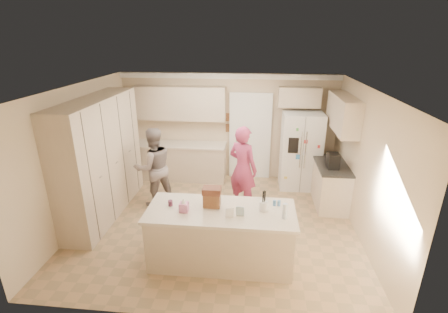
# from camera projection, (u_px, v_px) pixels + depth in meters

# --- Properties ---
(floor) EXTENTS (5.20, 4.60, 0.02)m
(floor) POSITION_uv_depth(u_px,v_px,m) (217.00, 223.00, 6.33)
(floor) COLOR tan
(floor) RESTS_ON ground
(ceiling) EXTENTS (5.20, 4.60, 0.02)m
(ceiling) POSITION_uv_depth(u_px,v_px,m) (216.00, 87.00, 5.40)
(ceiling) COLOR white
(ceiling) RESTS_ON wall_back
(wall_back) EXTENTS (5.20, 0.02, 2.60)m
(wall_back) POSITION_uv_depth(u_px,v_px,m) (228.00, 127.00, 8.02)
(wall_back) COLOR beige
(wall_back) RESTS_ON ground
(wall_front) EXTENTS (5.20, 0.02, 2.60)m
(wall_front) POSITION_uv_depth(u_px,v_px,m) (192.00, 233.00, 3.72)
(wall_front) COLOR beige
(wall_front) RESTS_ON ground
(wall_left) EXTENTS (0.02, 4.60, 2.60)m
(wall_left) POSITION_uv_depth(u_px,v_px,m) (79.00, 155.00, 6.11)
(wall_left) COLOR beige
(wall_left) RESTS_ON ground
(wall_right) EXTENTS (0.02, 4.60, 2.60)m
(wall_right) POSITION_uv_depth(u_px,v_px,m) (366.00, 166.00, 5.62)
(wall_right) COLOR beige
(wall_right) RESTS_ON ground
(crown_back) EXTENTS (5.20, 0.08, 0.12)m
(crown_back) POSITION_uv_depth(u_px,v_px,m) (228.00, 76.00, 7.53)
(crown_back) COLOR white
(crown_back) RESTS_ON wall_back
(pantry_bank) EXTENTS (0.60, 2.60, 2.35)m
(pantry_bank) POSITION_uv_depth(u_px,v_px,m) (101.00, 158.00, 6.32)
(pantry_bank) COLOR beige
(pantry_bank) RESTS_ON floor
(back_base_cab) EXTENTS (2.20, 0.60, 0.88)m
(back_base_cab) POSITION_uv_depth(u_px,v_px,m) (181.00, 162.00, 8.14)
(back_base_cab) COLOR beige
(back_base_cab) RESTS_ON floor
(back_countertop) EXTENTS (2.24, 0.63, 0.04)m
(back_countertop) POSITION_uv_depth(u_px,v_px,m) (180.00, 145.00, 7.97)
(back_countertop) COLOR silver
(back_countertop) RESTS_ON back_base_cab
(back_upper_cab) EXTENTS (2.20, 0.35, 0.80)m
(back_upper_cab) POSITION_uv_depth(u_px,v_px,m) (180.00, 103.00, 7.74)
(back_upper_cab) COLOR beige
(back_upper_cab) RESTS_ON wall_back
(doorway_opening) EXTENTS (0.90, 0.06, 2.10)m
(doorway_opening) POSITION_uv_depth(u_px,v_px,m) (250.00, 137.00, 8.02)
(doorway_opening) COLOR black
(doorway_opening) RESTS_ON floor
(doorway_casing) EXTENTS (1.02, 0.03, 2.22)m
(doorway_casing) POSITION_uv_depth(u_px,v_px,m) (250.00, 138.00, 7.99)
(doorway_casing) COLOR white
(doorway_casing) RESTS_ON floor
(wall_frame_upper) EXTENTS (0.15, 0.02, 0.20)m
(wall_frame_upper) POSITION_uv_depth(u_px,v_px,m) (229.00, 117.00, 7.89)
(wall_frame_upper) COLOR brown
(wall_frame_upper) RESTS_ON wall_back
(wall_frame_lower) EXTENTS (0.15, 0.02, 0.20)m
(wall_frame_lower) POSITION_uv_depth(u_px,v_px,m) (229.00, 128.00, 7.98)
(wall_frame_lower) COLOR brown
(wall_frame_lower) RESTS_ON wall_back
(refrigerator) EXTENTS (0.91, 0.71, 1.80)m
(refrigerator) POSITION_uv_depth(u_px,v_px,m) (301.00, 151.00, 7.54)
(refrigerator) COLOR white
(refrigerator) RESTS_ON floor
(fridge_seam) EXTENTS (0.02, 0.02, 1.78)m
(fridge_seam) POSITION_uv_depth(u_px,v_px,m) (302.00, 156.00, 7.21)
(fridge_seam) COLOR gray
(fridge_seam) RESTS_ON refrigerator
(fridge_dispenser) EXTENTS (0.22, 0.03, 0.35)m
(fridge_dispenser) POSITION_uv_depth(u_px,v_px,m) (293.00, 145.00, 7.13)
(fridge_dispenser) COLOR black
(fridge_dispenser) RESTS_ON refrigerator
(fridge_handle_l) EXTENTS (0.02, 0.02, 0.85)m
(fridge_handle_l) POSITION_uv_depth(u_px,v_px,m) (301.00, 150.00, 7.14)
(fridge_handle_l) COLOR silver
(fridge_handle_l) RESTS_ON refrigerator
(fridge_handle_r) EXTENTS (0.02, 0.02, 0.85)m
(fridge_handle_r) POSITION_uv_depth(u_px,v_px,m) (305.00, 150.00, 7.13)
(fridge_handle_r) COLOR silver
(fridge_handle_r) RESTS_ON refrigerator
(over_fridge_cab) EXTENTS (0.95, 0.35, 0.45)m
(over_fridge_cab) POSITION_uv_depth(u_px,v_px,m) (299.00, 97.00, 7.40)
(over_fridge_cab) COLOR beige
(over_fridge_cab) RESTS_ON wall_back
(right_base_cab) EXTENTS (0.60, 1.20, 0.88)m
(right_base_cab) POSITION_uv_depth(u_px,v_px,m) (330.00, 185.00, 6.88)
(right_base_cab) COLOR beige
(right_base_cab) RESTS_ON floor
(right_countertop) EXTENTS (0.63, 1.24, 0.04)m
(right_countertop) POSITION_uv_depth(u_px,v_px,m) (332.00, 165.00, 6.72)
(right_countertop) COLOR #2D2B28
(right_countertop) RESTS_ON right_base_cab
(right_upper_cab) EXTENTS (0.35, 1.50, 0.70)m
(right_upper_cab) POSITION_uv_depth(u_px,v_px,m) (343.00, 113.00, 6.52)
(right_upper_cab) COLOR beige
(right_upper_cab) RESTS_ON wall_right
(coffee_maker) EXTENTS (0.22, 0.28, 0.30)m
(coffee_maker) POSITION_uv_depth(u_px,v_px,m) (333.00, 161.00, 6.48)
(coffee_maker) COLOR black
(coffee_maker) RESTS_ON right_countertop
(island_base) EXTENTS (2.20, 0.90, 0.88)m
(island_base) POSITION_uv_depth(u_px,v_px,m) (221.00, 237.00, 5.13)
(island_base) COLOR beige
(island_base) RESTS_ON floor
(island_top) EXTENTS (2.28, 0.96, 0.05)m
(island_top) POSITION_uv_depth(u_px,v_px,m) (221.00, 211.00, 4.96)
(island_top) COLOR silver
(island_top) RESTS_ON island_base
(utensil_crock) EXTENTS (0.13, 0.13, 0.15)m
(utensil_crock) POSITION_uv_depth(u_px,v_px,m) (264.00, 206.00, 4.91)
(utensil_crock) COLOR white
(utensil_crock) RESTS_ON island_top
(tissue_box) EXTENTS (0.13, 0.13, 0.14)m
(tissue_box) POSITION_uv_depth(u_px,v_px,m) (184.00, 207.00, 4.89)
(tissue_box) COLOR pink
(tissue_box) RESTS_ON island_top
(tissue_plume) EXTENTS (0.08, 0.08, 0.08)m
(tissue_plume) POSITION_uv_depth(u_px,v_px,m) (184.00, 201.00, 4.85)
(tissue_plume) COLOR white
(tissue_plume) RESTS_ON tissue_box
(dollhouse_body) EXTENTS (0.26, 0.18, 0.22)m
(dollhouse_body) POSITION_uv_depth(u_px,v_px,m) (212.00, 200.00, 5.02)
(dollhouse_body) COLOR brown
(dollhouse_body) RESTS_ON island_top
(dollhouse_roof) EXTENTS (0.28, 0.20, 0.10)m
(dollhouse_roof) POSITION_uv_depth(u_px,v_px,m) (212.00, 191.00, 4.97)
(dollhouse_roof) COLOR #592D1E
(dollhouse_roof) RESTS_ON dollhouse_body
(jam_jar) EXTENTS (0.07, 0.07, 0.09)m
(jam_jar) POSITION_uv_depth(u_px,v_px,m) (170.00, 203.00, 5.06)
(jam_jar) COLOR #59263F
(jam_jar) RESTS_ON island_top
(greeting_card_a) EXTENTS (0.12, 0.06, 0.16)m
(greeting_card_a) POSITION_uv_depth(u_px,v_px,m) (229.00, 212.00, 4.73)
(greeting_card_a) COLOR white
(greeting_card_a) RESTS_ON island_top
(greeting_card_b) EXTENTS (0.12, 0.05, 0.16)m
(greeting_card_b) POSITION_uv_depth(u_px,v_px,m) (240.00, 211.00, 4.76)
(greeting_card_b) COLOR silver
(greeting_card_b) RESTS_ON island_top
(water_bottle) EXTENTS (0.07, 0.07, 0.24)m
(water_bottle) POSITION_uv_depth(u_px,v_px,m) (285.00, 211.00, 4.68)
(water_bottle) COLOR silver
(water_bottle) RESTS_ON island_top
(shaker_salt) EXTENTS (0.05, 0.05, 0.09)m
(shaker_salt) POSITION_uv_depth(u_px,v_px,m) (274.00, 203.00, 5.07)
(shaker_salt) COLOR #4978AF
(shaker_salt) RESTS_ON island_top
(shaker_pepper) EXTENTS (0.05, 0.05, 0.09)m
(shaker_pepper) POSITION_uv_depth(u_px,v_px,m) (279.00, 203.00, 5.06)
(shaker_pepper) COLOR #4978AF
(shaker_pepper) RESTS_ON island_top
(teen_boy) EXTENTS (1.04, 0.99, 1.69)m
(teen_boy) POSITION_uv_depth(u_px,v_px,m) (154.00, 167.00, 6.75)
(teen_boy) COLOR gray
(teen_boy) RESTS_ON floor
(teen_girl) EXTENTS (0.77, 0.71, 1.78)m
(teen_girl) POSITION_uv_depth(u_px,v_px,m) (243.00, 168.00, 6.58)
(teen_girl) COLOR #BA3458
(teen_girl) RESTS_ON floor
(fridge_magnets) EXTENTS (0.76, 0.02, 1.44)m
(fridge_magnets) POSITION_uv_depth(u_px,v_px,m) (302.00, 156.00, 7.20)
(fridge_magnets) COLOR tan
(fridge_magnets) RESTS_ON refrigerator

